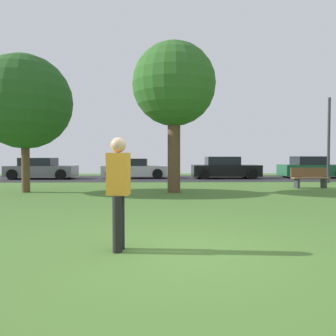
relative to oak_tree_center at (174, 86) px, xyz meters
name	(u,v)px	position (x,y,z in m)	size (l,w,h in m)	color
ground_plane	(178,251)	(-0.28, -7.89, -4.14)	(44.00, 44.00, 0.00)	#47702D
road_strip	(164,178)	(-0.28, 8.11, -4.14)	(44.00, 6.40, 0.01)	#28282B
oak_tree_center	(174,86)	(0.00, 0.00, 0.00)	(3.23, 3.23, 5.82)	brown
birch_tree_lone	(25,102)	(-5.79, 0.14, -0.64)	(3.63, 3.63, 5.33)	brown
person_thrower	(118,188)	(-1.16, -7.85, -3.22)	(0.35, 0.30, 1.68)	black
parked_car_grey	(41,169)	(-7.97, 7.85, -3.54)	(4.12, 2.06, 1.31)	slate
parked_car_silver	(135,169)	(-2.18, 8.31, -3.55)	(4.12, 2.02, 1.26)	#B7B7BC
parked_car_black	(225,168)	(3.60, 8.01, -3.51)	(4.24, 2.10, 1.39)	black
parked_car_green	(311,168)	(9.40, 8.41, -3.50)	(4.03, 2.07, 1.41)	#195633
park_bench	(310,178)	(6.12, 1.61, -3.68)	(1.60, 0.45, 0.90)	brown
street_lamp_post	(329,140)	(8.37, 4.31, -1.89)	(0.14, 0.14, 4.50)	#2D2D33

